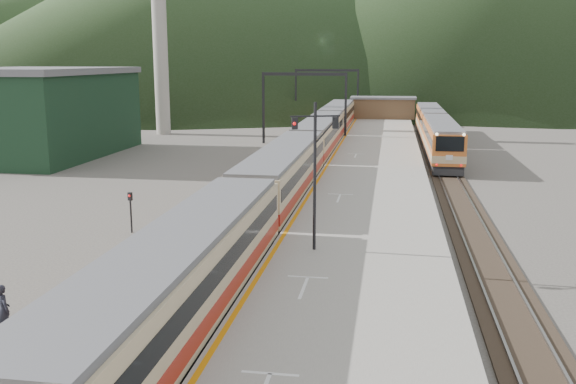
% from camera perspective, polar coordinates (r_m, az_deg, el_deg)
% --- Properties ---
extents(ground, '(400.00, 400.00, 0.00)m').
position_cam_1_polar(ground, '(20.25, -12.22, -16.20)').
color(ground, '#47423D').
rests_on(ground, ground).
extents(track_main, '(2.60, 200.00, 0.23)m').
position_cam_1_polar(track_main, '(57.75, 2.22, 2.41)').
color(track_main, black).
rests_on(track_main, ground).
extents(track_far, '(2.60, 200.00, 0.23)m').
position_cam_1_polar(track_far, '(58.56, -2.64, 2.53)').
color(track_far, black).
rests_on(track_far, ground).
extents(track_second, '(2.60, 200.00, 0.23)m').
position_cam_1_polar(track_second, '(57.54, 13.67, 2.05)').
color(track_second, black).
rests_on(track_second, ground).
extents(platform, '(8.00, 100.00, 1.00)m').
position_cam_1_polar(platform, '(55.32, 7.75, 2.35)').
color(platform, gray).
rests_on(platform, ground).
extents(gantry_near, '(9.55, 0.25, 8.00)m').
position_cam_1_polar(gantry_near, '(72.34, 1.45, 8.68)').
color(gantry_near, black).
rests_on(gantry_near, ground).
extents(gantry_far, '(9.55, 0.25, 8.00)m').
position_cam_1_polar(gantry_far, '(97.15, 3.46, 9.44)').
color(gantry_far, black).
rests_on(gantry_far, ground).
extents(warehouse, '(14.50, 20.50, 8.60)m').
position_cam_1_polar(warehouse, '(68.35, -21.69, 6.63)').
color(warehouse, black).
rests_on(warehouse, ground).
extents(smokestack, '(1.80, 1.80, 30.00)m').
position_cam_1_polar(smokestack, '(83.90, -11.40, 15.32)').
color(smokestack, '#9E998E').
rests_on(smokestack, ground).
extents(station_shed, '(9.40, 4.40, 3.10)m').
position_cam_1_polar(station_shed, '(94.84, 8.44, 7.45)').
color(station_shed, brown).
rests_on(station_shed, platform).
extents(hill_d, '(200.00, 200.00, 55.00)m').
position_cam_1_polar(hill_d, '(286.80, -17.74, 14.79)').
color(hill_d, '#2A461E').
rests_on(hill_d, ground).
extents(main_train, '(3.05, 83.53, 3.72)m').
position_cam_1_polar(main_train, '(52.16, 1.52, 3.66)').
color(main_train, tan).
rests_on(main_train, track_main).
extents(second_train, '(2.69, 36.65, 3.28)m').
position_cam_1_polar(second_train, '(70.78, 12.92, 5.31)').
color(second_train, '#CA6529').
rests_on(second_train, track_second).
extents(signal_mast, '(2.10, 0.85, 6.59)m').
position_cam_1_polar(signal_mast, '(28.11, 2.40, 2.78)').
color(signal_mast, black).
rests_on(signal_mast, platform).
extents(short_signal_a, '(0.26, 0.22, 2.27)m').
position_cam_1_polar(short_signal_a, '(19.44, -23.62, -13.39)').
color(short_signal_a, black).
rests_on(short_signal_a, ground).
extents(short_signal_b, '(0.22, 0.16, 2.27)m').
position_cam_1_polar(short_signal_b, '(53.60, -1.84, 3.20)').
color(short_signal_b, black).
rests_on(short_signal_b, ground).
extents(short_signal_c, '(0.25, 0.20, 2.27)m').
position_cam_1_polar(short_signal_c, '(36.19, -13.82, -1.29)').
color(short_signal_c, black).
rests_on(short_signal_c, ground).
extents(worker, '(0.80, 0.74, 1.83)m').
position_cam_1_polar(worker, '(24.52, -23.97, -9.56)').
color(worker, black).
rests_on(worker, ground).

